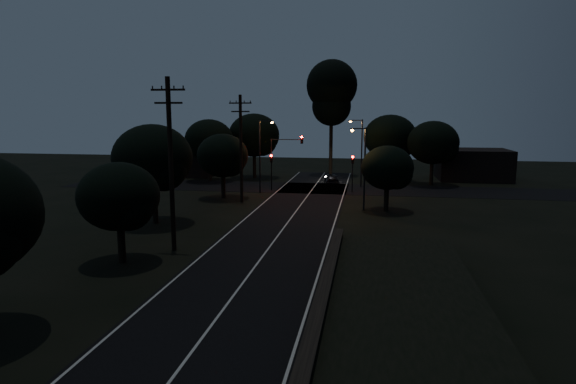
% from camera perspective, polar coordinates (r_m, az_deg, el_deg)
% --- Properties ---
extents(road_surface, '(60.00, 70.00, 0.03)m').
position_cam_1_polar(road_surface, '(45.98, 1.47, -1.63)').
color(road_surface, black).
rests_on(road_surface, ground).
extents(retaining_wall, '(6.93, 26.00, 1.60)m').
position_cam_1_polar(retaining_wall, '(18.55, 13.58, -17.12)').
color(retaining_wall, black).
rests_on(retaining_wall, ground).
extents(utility_pole_mid, '(2.20, 0.30, 11.00)m').
position_cam_1_polar(utility_pole_mid, '(31.25, -13.73, 3.49)').
color(utility_pole_mid, black).
rests_on(utility_pole_mid, ground).
extents(utility_pole_far, '(2.20, 0.30, 10.50)m').
position_cam_1_polar(utility_pole_far, '(47.32, -5.60, 5.34)').
color(utility_pole_far, black).
rests_on(utility_pole_far, ground).
extents(tree_left_b, '(4.71, 4.71, 5.99)m').
position_cam_1_polar(tree_left_b, '(29.54, -19.22, -0.73)').
color(tree_left_b, black).
rests_on(tree_left_b, ground).
extents(tree_left_c, '(6.28, 6.28, 7.93)m').
position_cam_1_polar(tree_left_c, '(39.30, -15.51, 3.69)').
color(tree_left_c, black).
rests_on(tree_left_c, ground).
extents(tree_left_d, '(5.26, 5.26, 6.67)m').
position_cam_1_polar(tree_left_d, '(49.86, -7.59, 4.17)').
color(tree_left_d, black).
rests_on(tree_left_d, ground).
extents(tree_far_nw, '(6.85, 6.85, 8.68)m').
position_cam_1_polar(tree_far_nw, '(65.27, -3.86, 6.59)').
color(tree_far_nw, black).
rests_on(tree_far_nw, ground).
extents(tree_far_w, '(6.25, 6.25, 7.96)m').
position_cam_1_polar(tree_far_w, '(62.85, -9.19, 5.98)').
color(tree_far_w, black).
rests_on(tree_far_w, ground).
extents(tree_far_ne, '(6.76, 6.76, 8.55)m').
position_cam_1_polar(tree_far_ne, '(63.59, 12.22, 6.25)').
color(tree_far_ne, black).
rests_on(tree_far_ne, ground).
extents(tree_far_e, '(6.16, 6.16, 7.82)m').
position_cam_1_polar(tree_far_e, '(61.08, 17.02, 5.49)').
color(tree_far_e, black).
rests_on(tree_far_e, ground).
extents(tree_right_a, '(4.66, 4.66, 5.92)m').
position_cam_1_polar(tree_right_a, '(43.80, 11.91, 2.69)').
color(tree_right_a, black).
rests_on(tree_right_a, ground).
extents(tall_pine, '(7.08, 7.08, 16.09)m').
position_cam_1_polar(tall_pine, '(68.83, 5.20, 11.71)').
color(tall_pine, black).
rests_on(tall_pine, ground).
extents(building_left, '(10.00, 8.00, 4.40)m').
position_cam_1_polar(building_left, '(70.95, -12.32, 3.86)').
color(building_left, black).
rests_on(building_left, ground).
extents(building_right, '(9.00, 7.00, 4.00)m').
position_cam_1_polar(building_right, '(68.31, 21.06, 3.07)').
color(building_right, black).
rests_on(building_right, ground).
extents(signal_left, '(0.28, 0.35, 4.10)m').
position_cam_1_polar(signal_left, '(54.98, -1.98, 3.17)').
color(signal_left, black).
rests_on(signal_left, ground).
extents(signal_right, '(0.28, 0.35, 4.10)m').
position_cam_1_polar(signal_right, '(53.92, 7.66, 2.97)').
color(signal_right, black).
rests_on(signal_right, ground).
extents(signal_mast, '(3.70, 0.35, 6.25)m').
position_cam_1_polar(signal_mast, '(54.53, -0.25, 4.71)').
color(signal_mast, black).
rests_on(signal_mast, ground).
extents(streetlight_a, '(1.66, 0.26, 8.00)m').
position_cam_1_polar(streetlight_a, '(53.02, -3.17, 4.88)').
color(streetlight_a, black).
rests_on(streetlight_a, ground).
extents(streetlight_b, '(1.66, 0.26, 8.00)m').
position_cam_1_polar(streetlight_b, '(57.73, 8.54, 5.16)').
color(streetlight_b, black).
rests_on(streetlight_b, ground).
extents(streetlight_c, '(1.46, 0.26, 7.50)m').
position_cam_1_polar(streetlight_c, '(43.80, 8.87, 3.45)').
color(streetlight_c, black).
rests_on(streetlight_c, ground).
extents(car, '(2.17, 4.07, 1.32)m').
position_cam_1_polar(car, '(59.94, 5.19, 1.56)').
color(car, black).
rests_on(car, ground).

